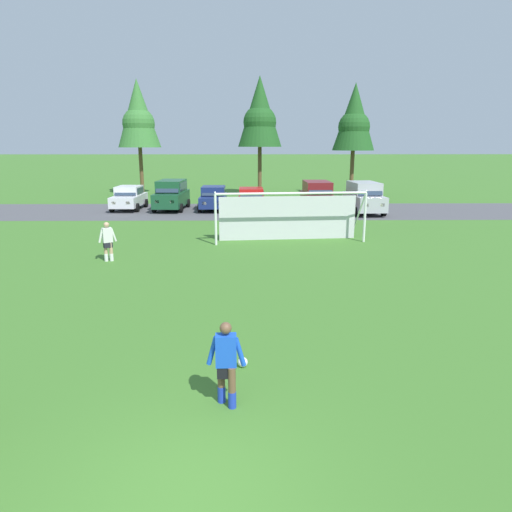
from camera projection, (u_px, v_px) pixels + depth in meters
ground_plane at (230, 251)px, 20.98m from camera, size 400.00×400.00×0.00m
parking_lot_strip at (237, 211)px, 33.35m from camera, size 52.00×8.40×0.01m
soccer_ball at (243, 362)px, 10.04m from camera, size 0.22×0.22×0.22m
soccer_goal at (289, 215)px, 23.00m from camera, size 7.56×2.59×2.57m
player_striker_near at (108, 242)px, 18.95m from camera, size 0.71×0.40×1.64m
player_defender_far at (226, 364)px, 8.41m from camera, size 0.73×0.35×1.64m
parked_car_slot_far_left at (129, 198)px, 33.97m from camera, size 2.11×4.24×1.72m
parked_car_slot_left at (172, 195)px, 33.81m from camera, size 2.31×4.69×2.16m
parked_car_slot_center_left at (214, 198)px, 33.78m from camera, size 2.05×4.20×1.72m
parked_car_slot_center at (251, 200)px, 32.44m from camera, size 2.09×4.23×1.72m
parked_car_slot_center_right at (317, 196)px, 32.78m from camera, size 2.19×4.63×2.16m
parked_car_slot_right at (364, 197)px, 32.13m from camera, size 2.32×4.69×2.16m
tree_left_edge at (138, 116)px, 43.02m from camera, size 3.98×3.98×10.61m
tree_mid_left at (260, 114)px, 42.06m from camera, size 4.03×4.03×10.76m
tree_center_back at (354, 119)px, 41.06m from camera, size 3.75×3.75×10.01m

